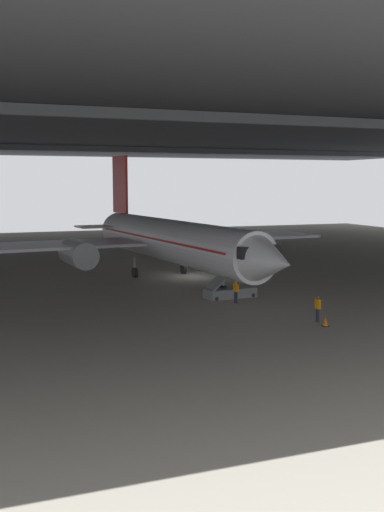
{
  "coord_description": "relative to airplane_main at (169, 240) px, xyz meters",
  "views": [
    {
      "loc": [
        -18.44,
        -49.5,
        8.36
      ],
      "look_at": [
        -1.7,
        -4.93,
        2.51
      ],
      "focal_mm": 42.02,
      "sensor_mm": 36.0,
      "label": 1
    }
  ],
  "objects": [
    {
      "name": "crew_worker_by_stairs",
      "position": [
        1.02,
        -11.78,
        -2.47
      ],
      "size": [
        0.3,
        0.54,
        1.61
      ],
      "color": "#232838",
      "rests_on": "ground_plane"
    },
    {
      "name": "airplane_main",
      "position": [
        0.0,
        0.0,
        0.0
      ],
      "size": [
        34.28,
        35.34,
        11.11
      ],
      "color": "white",
      "rests_on": "ground_plane"
    },
    {
      "name": "traffic_cone_orange",
      "position": [
        3.09,
        -19.79,
        -3.09
      ],
      "size": [
        0.36,
        0.36,
        0.6
      ],
      "color": "black",
      "rests_on": "ground_plane"
    },
    {
      "name": "hangar_structure",
      "position": [
        2.08,
        14.17,
        10.37
      ],
      "size": [
        121.0,
        99.0,
        14.39
      ],
      "color": "#4C4F54",
      "rests_on": "ground_plane"
    },
    {
      "name": "ground_plane",
      "position": [
        2.18,
        0.4,
        -3.39
      ],
      "size": [
        110.0,
        110.0,
        0.0
      ],
      "primitive_type": "plane",
      "color": "gray"
    },
    {
      "name": "crew_worker_near_nose",
      "position": [
        3.25,
        -18.69,
        -2.45
      ],
      "size": [
        0.22,
        0.55,
        1.64
      ],
      "color": "#232838",
      "rests_on": "ground_plane"
    },
    {
      "name": "boarding_stairs",
      "position": [
        1.58,
        -9.69,
        -2.66
      ],
      "size": [
        4.25,
        1.88,
        4.58
      ],
      "color": "slate",
      "rests_on": "ground_plane"
    }
  ]
}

